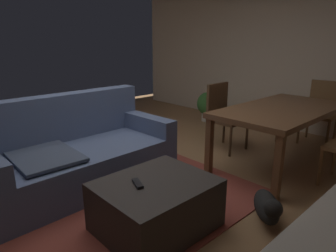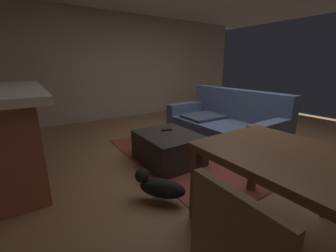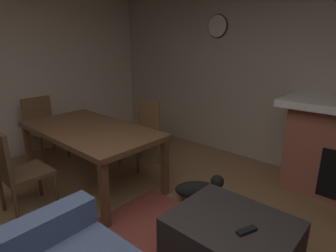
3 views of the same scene
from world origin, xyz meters
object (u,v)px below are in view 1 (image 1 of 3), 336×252
object	(u,v)px
ottoman_coffee_table	(156,205)
potted_plant	(207,105)
couch	(77,155)
dining_table	(282,113)
dining_chair_east	(322,109)
small_dog	(267,206)
tv_remote	(138,184)
dining_chair_north	(223,113)

from	to	relation	value
ottoman_coffee_table	potted_plant	bearing A→B (deg)	32.85
couch	dining_table	distance (m)	2.43
dining_chair_east	small_dog	xyz separation A→B (m)	(-2.55, -0.56, -0.36)
tv_remote	potted_plant	bearing A→B (deg)	51.84
couch	dining_chair_north	bearing A→B (deg)	-11.14
dining_chair_east	small_dog	size ratio (longest dim) A/B	1.85
tv_remote	dining_table	world-z (taller)	dining_table
dining_table	dining_chair_north	size ratio (longest dim) A/B	1.95
tv_remote	dining_chair_north	size ratio (longest dim) A/B	0.17
ottoman_coffee_table	dining_table	world-z (taller)	dining_table
ottoman_coffee_table	small_dog	distance (m)	0.94
potted_plant	small_dog	world-z (taller)	potted_plant
dining_chair_east	couch	bearing A→B (deg)	159.31
dining_table	dining_chair_east	distance (m)	1.31
couch	dining_table	world-z (taller)	couch
small_dog	potted_plant	bearing A→B (deg)	48.14
dining_chair_north	dining_chair_east	size ratio (longest dim) A/B	1.00
ottoman_coffee_table	potted_plant	size ratio (longest dim) A/B	1.61
couch	potted_plant	xyz separation A→B (m)	(3.05, 0.71, -0.01)
small_dog	couch	bearing A→B (deg)	113.47
potted_plant	small_dog	xyz separation A→B (m)	(-2.26, -2.53, -0.15)
tv_remote	dining_chair_north	world-z (taller)	dining_chair_north
couch	dining_chair_east	xyz separation A→B (m)	(3.34, -1.26, 0.20)
couch	small_dog	xyz separation A→B (m)	(0.79, -1.82, -0.16)
dining_chair_north	dining_chair_east	xyz separation A→B (m)	(1.30, -0.86, 0.00)
tv_remote	potted_plant	world-z (taller)	potted_plant
couch	dining_chair_north	world-z (taller)	couch
potted_plant	small_dog	size ratio (longest dim) A/B	1.11
potted_plant	dining_chair_north	bearing A→B (deg)	-132.36
tv_remote	dining_table	size ratio (longest dim) A/B	0.09
dining_table	couch	bearing A→B (deg)	148.12
dining_chair_north	ottoman_coffee_table	bearing A→B (deg)	-157.47
ottoman_coffee_table	dining_chair_north	world-z (taller)	dining_chair_north
dining_table	potted_plant	bearing A→B (deg)	62.93
dining_chair_north	potted_plant	size ratio (longest dim) A/B	1.67
tv_remote	small_dog	xyz separation A→B (m)	(0.86, -0.65, -0.27)
ottoman_coffee_table	dining_table	distance (m)	2.03
dining_chair_north	dining_chair_east	bearing A→B (deg)	-33.48
dining_chair_north	small_dog	bearing A→B (deg)	-131.47
couch	dining_chair_east	bearing A→B (deg)	-20.69
couch	dining_chair_north	distance (m)	2.09
couch	tv_remote	world-z (taller)	couch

